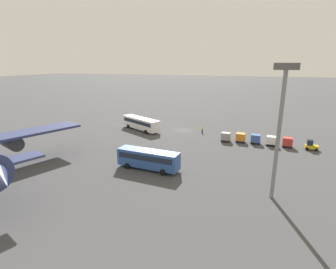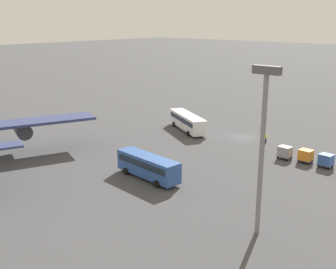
% 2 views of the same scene
% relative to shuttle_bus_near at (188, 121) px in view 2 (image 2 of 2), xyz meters
% --- Properties ---
extents(ground_plane, '(600.00, 600.00, 0.00)m').
position_rel_shuttle_bus_near_xyz_m(ground_plane, '(-10.63, -3.27, -1.95)').
color(ground_plane, '#424244').
extents(shuttle_bus_near, '(12.31, 8.37, 3.24)m').
position_rel_shuttle_bus_near_xyz_m(shuttle_bus_near, '(0.00, 0.00, 0.00)').
color(shuttle_bus_near, white).
rests_on(shuttle_bus_near, ground).
extents(shuttle_bus_far, '(10.75, 3.66, 3.27)m').
position_rel_shuttle_bus_near_xyz_m(shuttle_bus_far, '(-12.24, 23.62, 0.01)').
color(shuttle_bus_far, '#2D5199').
rests_on(shuttle_bus_far, ground).
extents(worker_person, '(0.38, 0.38, 1.74)m').
position_rel_shuttle_bus_near_xyz_m(worker_person, '(-15.86, -2.53, -1.07)').
color(worker_person, '#1E1E2D').
rests_on(worker_person, ground).
extents(cargo_cart_blue, '(2.11, 1.82, 2.06)m').
position_rel_shuttle_bus_near_xyz_m(cargo_cart_blue, '(-28.85, 2.88, -0.75)').
color(cargo_cart_blue, '#38383D').
rests_on(cargo_cart_blue, ground).
extents(cargo_cart_orange, '(2.11, 1.82, 2.06)m').
position_rel_shuttle_bus_near_xyz_m(cargo_cart_orange, '(-25.66, 2.79, -0.75)').
color(cargo_cart_orange, '#38383D').
rests_on(cargo_cart_orange, ground).
extents(cargo_cart_grey, '(2.11, 1.82, 2.06)m').
position_rel_shuttle_bus_near_xyz_m(cargo_cart_grey, '(-22.47, 3.34, -0.75)').
color(cargo_cart_grey, '#38383D').
rests_on(cargo_cart_grey, ground).
extents(light_pole, '(2.80, 0.70, 17.22)m').
position_rel_shuttle_bus_near_xyz_m(light_pole, '(-31.41, 27.13, 8.64)').
color(light_pole, slate).
rests_on(light_pole, ground).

